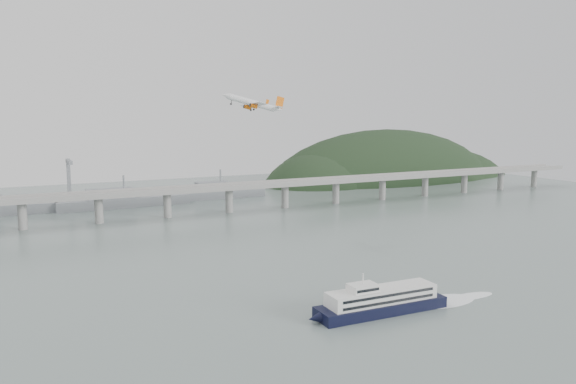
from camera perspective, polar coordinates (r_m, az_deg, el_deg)
ground at (r=268.77m, az=5.34°, el=-9.10°), size 900.00×900.00×0.00m
bridge at (r=443.19m, az=-8.58°, el=-0.02°), size 800.00×22.00×23.90m
headland at (r=699.54m, az=10.76°, el=-0.20°), size 365.00×155.00×156.00m
ferry at (r=230.82m, az=9.46°, el=-10.87°), size 91.27×16.86×17.22m
airliner at (r=327.02m, az=-3.52°, el=8.98°), size 38.34×34.60×12.15m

